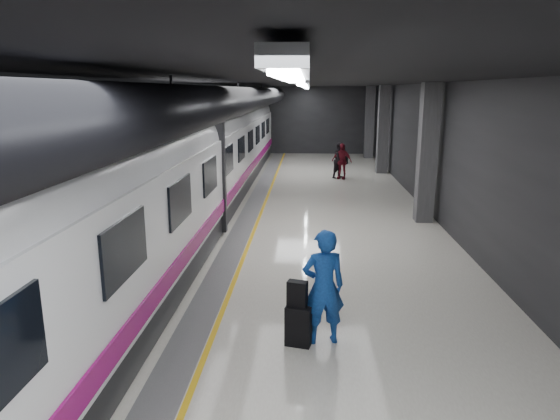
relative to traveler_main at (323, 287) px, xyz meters
name	(u,v)px	position (x,y,z in m)	size (l,w,h in m)	color
ground	(284,236)	(-0.99, 6.44, -1.01)	(40.00, 40.00, 0.00)	white
platform_hall	(276,115)	(-1.28, 7.39, 2.52)	(10.02, 40.02, 4.51)	black
train	(174,166)	(-4.24, 6.44, 1.06)	(3.05, 38.00, 4.05)	black
traveler_main	(323,287)	(0.00, 0.00, 0.00)	(0.74, 0.48, 2.02)	blue
suitcase_main	(299,326)	(-0.41, -0.13, -0.66)	(0.43, 0.27, 0.71)	black
shoulder_bag	(297,294)	(-0.44, -0.11, -0.09)	(0.33, 0.18, 0.44)	black
traveler_far_a	(341,160)	(1.30, 16.65, -0.13)	(0.86, 0.67, 1.77)	black
traveler_far_b	(342,161)	(1.34, 16.45, -0.14)	(1.02, 0.42, 1.74)	maroon
suitcase_far	(345,159)	(1.85, 21.65, -0.73)	(0.38, 0.24, 0.56)	black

